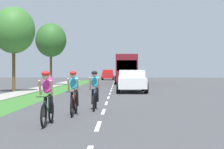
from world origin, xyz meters
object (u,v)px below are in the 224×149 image
Objects in this scene: sedan_dark_green at (128,79)px; street_tree_far at (51,40)px; pickup_white at (131,81)px; bus_maroon at (126,68)px; street_tree_near at (14,30)px; cyclist_lead at (47,97)px; suv_red at (108,74)px; cyclist_trailing at (74,92)px; cyclist_distant at (95,90)px.

street_tree_far is at bearing 163.54° from sedan_dark_green.
bus_maroon is (-0.01, 18.76, 1.15)m from pickup_white.
street_tree_far reaches higher than pickup_white.
cyclist_lead is at bearing -69.86° from street_tree_near.
bus_maroon is 1.83× the size of street_tree_near.
suv_red is at bearing 99.59° from bus_maroon.
cyclist_distant is (0.63, 1.72, 0.00)m from cyclist_trailing.
suv_red is (0.25, 50.71, 0.14)m from cyclist_lead.
suv_red is at bearing 90.28° from cyclist_trailing.
street_tree_near reaches higher than bus_maroon.
suv_red is 0.69× the size of street_tree_far.
pickup_white is 1.09× the size of suv_red.
cyclist_lead is at bearing -90.29° from suv_red.
sedan_dark_green is (1.92, 21.02, -0.04)m from cyclist_distant.
suv_red is (-2.78, 35.17, 0.12)m from pickup_white.
street_tree_near reaches higher than cyclist_distant.
street_tree_near is at bearing -115.05° from bus_maroon.
sedan_dark_green is at bearing 46.97° from street_tree_near.
cyclist_trailing is 0.34× the size of pickup_white.
street_tree_far is (-5.49, -23.31, 3.97)m from suv_red.
street_tree_near reaches higher than suv_red.
bus_maroon reaches higher than cyclist_trailing.
cyclist_lead is 4.10m from cyclist_distant.
pickup_white is 15.03m from street_tree_far.
bus_maroon is 1.71× the size of street_tree_far.
cyclist_lead is 25.15m from sedan_dark_green.
street_tree_far reaches higher than cyclist_trailing.
street_tree_far is (-6.35, 23.46, 4.10)m from cyclist_distant.
pickup_white reaches higher than sedan_dark_green.
pickup_white is 9.53m from street_tree_near.
bus_maroon is 2.47× the size of suv_red.
pickup_white is 0.80× the size of street_tree_near.
cyclist_lead is 34.46m from bus_maroon.
cyclist_lead is at bearing -102.36° from cyclist_trailing.
cyclist_lead is 0.15× the size of bus_maroon.
cyclist_distant is at bearing -59.60° from street_tree_near.
suv_red is at bearing 76.73° from street_tree_far.
cyclist_trailing is 0.37× the size of suv_red.
cyclist_trailing is 0.27× the size of street_tree_near.
pickup_white is 1.19× the size of sedan_dark_green.
street_tree_far is (-8.27, -6.90, 2.94)m from bus_maroon.
street_tree_far is (0.48, 11.82, 0.32)m from street_tree_near.
cyclist_distant is 0.15× the size of bus_maroon.
street_tree_near is at bearing -133.03° from sedan_dark_green.
cyclist_lead is 28.20m from street_tree_far.
street_tree_far is at bearing 100.82° from cyclist_lead.
pickup_white is 35.28m from suv_red.
bus_maroon reaches higher than pickup_white.
sedan_dark_green is 0.64× the size of street_tree_far.
bus_maroon is 20.82m from street_tree_near.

